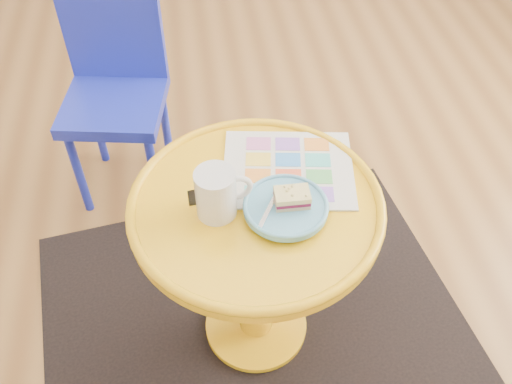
{
  "coord_description": "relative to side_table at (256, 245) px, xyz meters",
  "views": [
    {
      "loc": [
        -0.1,
        -1.2,
        1.61
      ],
      "look_at": [
        0.03,
        -0.29,
        0.63
      ],
      "focal_mm": 40.0,
      "sensor_mm": 36.0,
      "label": 1
    }
  ],
  "objects": [
    {
      "name": "newspaper",
      "position": [
        0.1,
        0.1,
        0.17
      ],
      "size": [
        0.37,
        0.33,
        0.01
      ],
      "primitive_type": "cube",
      "rotation": [
        0.0,
        0.0,
        -0.16
      ],
      "color": "silver",
      "rests_on": "side_table"
    },
    {
      "name": "side_table",
      "position": [
        0.0,
        0.0,
        0.0
      ],
      "size": [
        0.62,
        0.62,
        0.59
      ],
      "color": "gold",
      "rests_on": "ground"
    },
    {
      "name": "cake_slice",
      "position": [
        0.08,
        -0.04,
        0.21
      ],
      "size": [
        0.08,
        0.06,
        0.04
      ],
      "rotation": [
        0.0,
        0.0,
        -0.02
      ],
      "color": "#D3BC8C",
      "rests_on": "plate"
    },
    {
      "name": "fork",
      "position": [
        0.03,
        -0.04,
        0.2
      ],
      "size": [
        0.08,
        0.13,
        0.0
      ],
      "rotation": [
        0.0,
        0.0,
        -0.51
      ],
      "color": "silver",
      "rests_on": "plate"
    },
    {
      "name": "plate",
      "position": [
        0.06,
        -0.04,
        0.19
      ],
      "size": [
        0.2,
        0.2,
        0.02
      ],
      "color": "#5AA0BF",
      "rests_on": "newspaper"
    },
    {
      "name": "mug",
      "position": [
        -0.09,
        -0.01,
        0.23
      ],
      "size": [
        0.14,
        0.1,
        0.13
      ],
      "rotation": [
        0.0,
        0.0,
        0.1
      ],
      "color": "silver",
      "rests_on": "side_table"
    },
    {
      "name": "chair",
      "position": [
        -0.38,
        0.75,
        0.01
      ],
      "size": [
        0.39,
        0.39,
        0.76
      ],
      "rotation": [
        0.0,
        0.0,
        -0.18
      ],
      "color": "#1B28B4",
      "rests_on": "ground"
    },
    {
      "name": "rug",
      "position": [
        0.0,
        0.0,
        -0.42
      ],
      "size": [
        1.44,
        1.27,
        0.01
      ],
      "primitive_type": "cube",
      "rotation": [
        0.0,
        0.0,
        0.14
      ],
      "color": "black",
      "rests_on": "ground"
    },
    {
      "name": "floor",
      "position": [
        -0.03,
        0.29,
        -0.42
      ],
      "size": [
        4.0,
        4.0,
        0.0
      ],
      "primitive_type": "plane",
      "color": "brown",
      "rests_on": "ground"
    }
  ]
}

